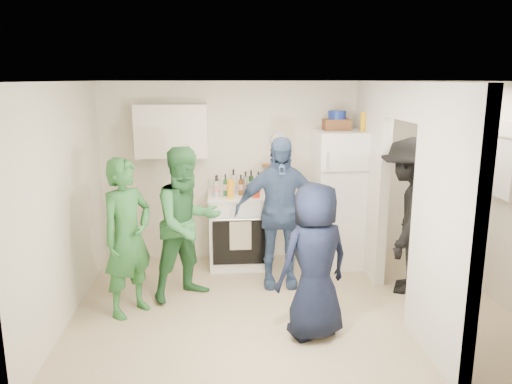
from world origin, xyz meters
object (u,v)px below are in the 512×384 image
stove (239,230)px  yellow_cup_stack_top (364,122)px  person_denim (279,213)px  person_nook (407,216)px  blue_bowl (337,115)px  person_navy (315,261)px  person_green_center (187,224)px  person_green_left (127,238)px  fridge (342,198)px  wicker_basket (337,125)px

stove → yellow_cup_stack_top: size_ratio=4.00×
yellow_cup_stack_top → person_denim: 1.68m
person_nook → yellow_cup_stack_top: bearing=-133.9°
blue_bowl → yellow_cup_stack_top: 0.36m
stove → person_navy: (0.65, -2.02, 0.29)m
person_navy → person_denim: bearing=-103.1°
person_green_center → person_green_left: bearing=178.2°
person_green_center → fridge: bearing=-8.4°
fridge → person_navy: 2.13m
yellow_cup_stack_top → person_green_center: (-2.27, -0.86, -1.09)m
fridge → yellow_cup_stack_top: bearing=-24.4°
yellow_cup_stack_top → person_green_left: yellow_cup_stack_top is taller
stove → yellow_cup_stack_top: bearing=-4.5°
blue_bowl → yellow_cup_stack_top: blue_bowl is taller
person_nook → person_navy: bearing=-26.8°
fridge → person_nook: (0.55, -0.97, 0.01)m
wicker_basket → person_denim: (-0.86, -0.74, -1.00)m
blue_bowl → person_denim: bearing=-139.2°
fridge → person_denim: size_ratio=1.00×
yellow_cup_stack_top → person_green_center: 2.66m
fridge → person_denim: (-0.96, -0.69, 0.00)m
person_nook → person_green_left: bearing=-58.0°
blue_bowl → person_navy: size_ratio=0.15×
blue_bowl → person_navy: (-0.66, -2.04, -1.27)m
fridge → person_navy: (-0.76, -1.99, -0.14)m
blue_bowl → person_green_center: blue_bowl is taller
stove → blue_bowl: size_ratio=4.17×
stove → person_navy: 2.14m
blue_bowl → person_green_center: bearing=-152.6°
blue_bowl → fridge: bearing=-26.6°
stove → fridge: bearing=-1.2°
fridge → blue_bowl: blue_bowl is taller
yellow_cup_stack_top → person_nook: bearing=-69.3°
person_nook → blue_bowl: bearing=-122.2°
person_navy → person_nook: bearing=-163.9°
fridge → wicker_basket: size_ratio=5.30×
yellow_cup_stack_top → person_green_center: size_ratio=0.14×
blue_bowl → person_nook: 1.65m
wicker_basket → person_green_center: 2.43m
person_green_left → person_navy: bearing=-67.9°
yellow_cup_stack_top → person_navy: (-0.98, -1.89, -1.19)m
yellow_cup_stack_top → wicker_basket: bearing=154.9°
person_green_center → person_navy: 1.65m
blue_bowl → person_denim: 1.60m
person_denim → yellow_cup_stack_top: bearing=28.4°
wicker_basket → stove: bearing=-179.1°
wicker_basket → blue_bowl: size_ratio=1.46×
yellow_cup_stack_top → person_green_left: bearing=-156.7°
fridge → person_nook: person_nook is taller
stove → wicker_basket: (1.31, 0.02, 1.43)m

